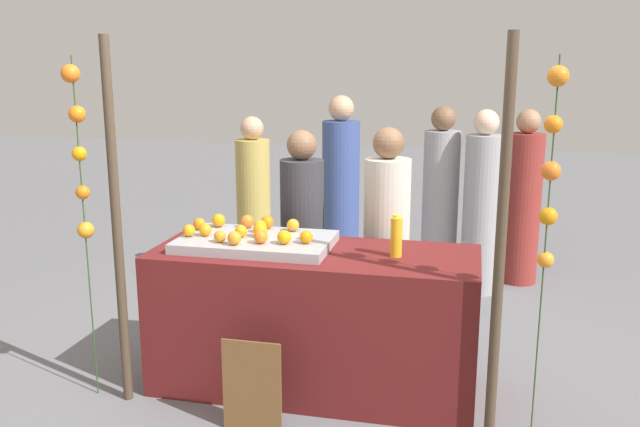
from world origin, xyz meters
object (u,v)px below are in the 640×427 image
vendor_right (386,249)px  orange_1 (241,231)px  juice_bottle (396,237)px  chalkboard_sign (252,387)px  stall_counter (315,319)px  vendor_left (302,245)px  orange_0 (284,237)px

vendor_right → orange_1: bearing=-141.6°
juice_bottle → vendor_right: size_ratio=0.16×
juice_bottle → chalkboard_sign: 1.18m
stall_counter → juice_bottle: size_ratio=7.81×
juice_bottle → chalkboard_sign: juice_bottle is taller
orange_1 → vendor_left: size_ratio=0.05×
orange_1 → vendor_right: bearing=38.4°
juice_bottle → chalkboard_sign: (-0.70, -0.60, -0.74)m
stall_counter → orange_0: size_ratio=23.42×
stall_counter → juice_bottle: bearing=-0.0°
vendor_left → juice_bottle: bearing=-42.4°
chalkboard_sign → vendor_left: (-0.04, 1.28, 0.46)m
orange_0 → juice_bottle: (0.65, 0.09, 0.02)m
orange_1 → chalkboard_sign: orange_1 is taller
juice_bottle → chalkboard_sign: size_ratio=0.46×
stall_counter → orange_1: (-0.46, 0.00, 0.54)m
orange_1 → juice_bottle: juice_bottle is taller
chalkboard_sign → vendor_left: vendor_left is taller
vendor_right → juice_bottle: bearing=-78.0°
orange_0 → vendor_right: vendor_right is taller
orange_0 → chalkboard_sign: 0.88m
stall_counter → orange_1: 0.71m
orange_0 → vendor_left: size_ratio=0.05×
stall_counter → chalkboard_sign: (-0.21, -0.60, -0.18)m
stall_counter → chalkboard_sign: 0.66m
juice_bottle → vendor_left: size_ratio=0.16×
orange_0 → vendor_right: 0.94m
vendor_left → vendor_right: (0.60, -0.03, 0.02)m
orange_0 → juice_bottle: 0.66m
orange_1 → vendor_left: bearing=72.4°
orange_0 → orange_1: orange_0 is taller
vendor_left → orange_0: bearing=-83.4°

